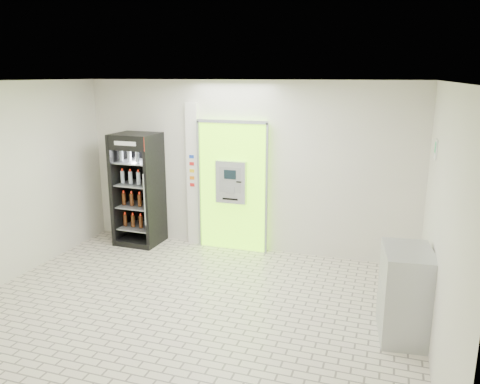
% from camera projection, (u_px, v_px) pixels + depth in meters
% --- Properties ---
extents(ground, '(6.00, 6.00, 0.00)m').
position_uv_depth(ground, '(189.00, 310.00, 6.29)').
color(ground, beige).
rests_on(ground, ground).
extents(room_shell, '(6.00, 6.00, 6.00)m').
position_uv_depth(room_shell, '(185.00, 176.00, 5.84)').
color(room_shell, silver).
rests_on(room_shell, ground).
extents(atm_assembly, '(1.30, 0.24, 2.33)m').
position_uv_depth(atm_assembly, '(233.00, 185.00, 8.29)').
color(atm_assembly, '#8CFF14').
rests_on(atm_assembly, ground).
extents(pillar, '(0.22, 0.11, 2.60)m').
position_uv_depth(pillar, '(193.00, 175.00, 8.53)').
color(pillar, silver).
rests_on(pillar, ground).
extents(beverage_cooler, '(0.79, 0.74, 2.06)m').
position_uv_depth(beverage_cooler, '(139.00, 191.00, 8.63)').
color(beverage_cooler, black).
rests_on(beverage_cooler, ground).
extents(steel_cabinet, '(0.64, 0.88, 1.10)m').
position_uv_depth(steel_cabinet, '(405.00, 293.00, 5.56)').
color(steel_cabinet, '#A8AAAF').
rests_on(steel_cabinet, ground).
extents(exit_sign, '(0.02, 0.22, 0.26)m').
position_uv_depth(exit_sign, '(436.00, 149.00, 6.16)').
color(exit_sign, white).
rests_on(exit_sign, room_shell).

